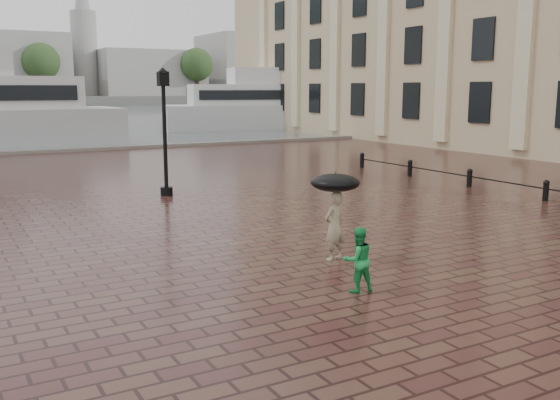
# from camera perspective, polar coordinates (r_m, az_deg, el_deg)

# --- Properties ---
(ground) EXTENTS (300.00, 300.00, 0.00)m
(ground) POSITION_cam_1_polar(r_m,az_deg,el_deg) (9.42, 0.74, -13.78)
(ground) COLOR #3D1D1B
(ground) RESTS_ON ground
(quay_edge) EXTENTS (80.00, 0.60, 0.30)m
(quay_edge) POSITION_cam_1_polar(r_m,az_deg,el_deg) (39.87, -23.00, 3.88)
(quay_edge) COLOR slate
(quay_edge) RESTS_ON ground
(distant_skyline) EXTENTS (102.50, 22.00, 33.00)m
(distant_skyline) POSITION_cam_1_polar(r_m,az_deg,el_deg) (166.05, -11.11, 11.95)
(distant_skyline) COLOR gray
(distant_skyline) RESTS_ON ground
(bollard_row) EXTENTS (0.22, 21.22, 0.73)m
(bollard_row) POSITION_cam_1_polar(r_m,az_deg,el_deg) (23.28, 23.14, 0.90)
(bollard_row) COLOR black
(bollard_row) RESTS_ON ground
(adult_pedestrian) EXTENTS (0.64, 0.50, 1.56)m
(adult_pedestrian) POSITION_cam_1_polar(r_m,az_deg,el_deg) (14.02, 5.02, -2.39)
(adult_pedestrian) COLOR tan
(adult_pedestrian) RESTS_ON ground
(child_pedestrian) EXTENTS (0.67, 0.55, 1.25)m
(child_pedestrian) POSITION_cam_1_polar(r_m,az_deg,el_deg) (11.94, 7.13, -5.44)
(child_pedestrian) COLOR green
(child_pedestrian) RESTS_ON ground
(ferry_far) EXTENTS (24.33, 11.36, 7.76)m
(ferry_far) POSITION_cam_1_polar(r_m,az_deg,el_deg) (60.32, 0.90, 8.77)
(ferry_far) COLOR silver
(ferry_far) RESTS_ON ground
(umbrella) EXTENTS (1.10, 1.10, 1.11)m
(umbrella) POSITION_cam_1_polar(r_m,az_deg,el_deg) (13.84, 5.08, 1.59)
(umbrella) COLOR black
(umbrella) RESTS_ON ground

